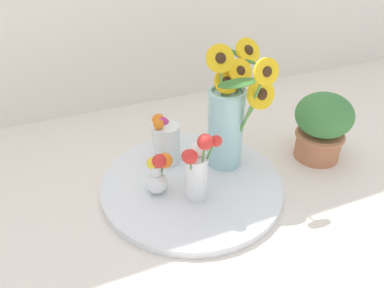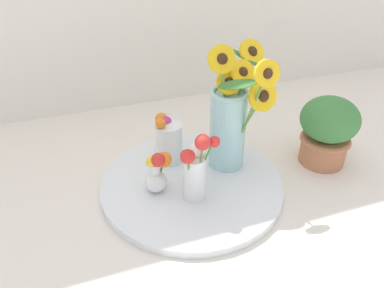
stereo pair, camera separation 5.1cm
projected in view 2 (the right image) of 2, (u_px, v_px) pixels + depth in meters
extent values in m
plane|color=silver|center=(197.00, 192.00, 1.03)|extent=(6.00, 6.00, 0.00)
cylinder|color=silver|center=(192.00, 184.00, 1.04)|extent=(0.50, 0.50, 0.02)
cylinder|color=#9ED1D6|center=(228.00, 130.00, 1.05)|extent=(0.10, 0.10, 0.22)
torus|color=#9ED1D6|center=(230.00, 93.00, 0.98)|extent=(0.11, 0.11, 0.01)
cylinder|color=#568E42|center=(244.00, 126.00, 1.00)|extent=(0.06, 0.05, 0.18)
cylinder|color=yellow|center=(262.00, 96.00, 0.93)|extent=(0.10, 0.04, 0.10)
sphere|color=#382314|center=(262.00, 96.00, 0.93)|extent=(0.03, 0.03, 0.03)
cylinder|color=#568E42|center=(227.00, 119.00, 1.01)|extent=(0.01, 0.02, 0.20)
cylinder|color=yellow|center=(229.00, 83.00, 0.96)|extent=(0.07, 0.05, 0.06)
sphere|color=#382314|center=(229.00, 83.00, 0.96)|extent=(0.03, 0.03, 0.03)
cylinder|color=#568E42|center=(232.00, 117.00, 1.03)|extent=(0.02, 0.04, 0.23)
cylinder|color=yellow|center=(234.00, 75.00, 0.98)|extent=(0.08, 0.06, 0.07)
sphere|color=#382314|center=(234.00, 75.00, 0.98)|extent=(0.03, 0.03, 0.03)
cylinder|color=#568E42|center=(235.00, 119.00, 1.02)|extent=(0.04, 0.01, 0.26)
cylinder|color=yellow|center=(243.00, 72.00, 0.95)|extent=(0.07, 0.05, 0.06)
sphere|color=#382314|center=(243.00, 72.00, 0.95)|extent=(0.03, 0.03, 0.03)
cylinder|color=#568E42|center=(249.00, 116.00, 0.96)|extent=(0.02, 0.09, 0.25)
cylinder|color=yellow|center=(267.00, 73.00, 0.86)|extent=(0.07, 0.03, 0.07)
sphere|color=#382314|center=(267.00, 73.00, 0.86)|extent=(0.03, 0.03, 0.03)
cylinder|color=#568E42|center=(237.00, 100.00, 1.03)|extent=(0.08, 0.04, 0.25)
cylinder|color=yellow|center=(252.00, 52.00, 0.98)|extent=(0.09, 0.05, 0.08)
sphere|color=#382314|center=(252.00, 52.00, 0.98)|extent=(0.03, 0.03, 0.03)
cylinder|color=#568E42|center=(225.00, 104.00, 0.99)|extent=(0.05, 0.03, 0.26)
cylinder|color=yellow|center=(222.00, 59.00, 0.91)|extent=(0.08, 0.04, 0.08)
sphere|color=#382314|center=(222.00, 59.00, 0.91)|extent=(0.03, 0.03, 0.03)
ellipsoid|color=#38702D|center=(246.00, 58.00, 0.98)|extent=(0.09, 0.10, 0.04)
ellipsoid|color=#38702D|center=(238.00, 84.00, 0.88)|extent=(0.10, 0.07, 0.02)
cylinder|color=white|center=(194.00, 177.00, 0.95)|extent=(0.06, 0.06, 0.12)
cylinder|color=#4C8438|center=(197.00, 169.00, 0.94)|extent=(0.01, 0.02, 0.10)
sphere|color=white|center=(197.00, 150.00, 0.92)|extent=(0.04, 0.04, 0.04)
cylinder|color=#4C8438|center=(189.00, 173.00, 0.92)|extent=(0.02, 0.03, 0.12)
sphere|color=red|center=(188.00, 157.00, 0.87)|extent=(0.04, 0.04, 0.04)
cylinder|color=#4C8438|center=(192.00, 173.00, 0.94)|extent=(0.03, 0.02, 0.10)
sphere|color=red|center=(187.00, 156.00, 0.92)|extent=(0.03, 0.03, 0.03)
cylinder|color=#4C8438|center=(205.00, 163.00, 0.92)|extent=(0.03, 0.04, 0.14)
sphere|color=red|center=(214.00, 142.00, 0.87)|extent=(0.03, 0.03, 0.03)
cylinder|color=#4C8438|center=(200.00, 165.00, 0.91)|extent=(0.01, 0.04, 0.15)
sphere|color=red|center=(203.00, 142.00, 0.86)|extent=(0.04, 0.04, 0.04)
sphere|color=white|center=(156.00, 181.00, 0.99)|extent=(0.06, 0.06, 0.06)
cylinder|color=white|center=(155.00, 168.00, 0.96)|extent=(0.03, 0.03, 0.03)
cylinder|color=#427533|center=(153.00, 171.00, 0.98)|extent=(0.01, 0.01, 0.07)
sphere|color=yellow|center=(152.00, 162.00, 0.96)|extent=(0.03, 0.03, 0.03)
cylinder|color=#427533|center=(161.00, 171.00, 0.98)|extent=(0.02, 0.01, 0.07)
sphere|color=orange|center=(164.00, 160.00, 0.96)|extent=(0.04, 0.04, 0.04)
cylinder|color=#427533|center=(156.00, 171.00, 0.96)|extent=(0.02, 0.01, 0.07)
sphere|color=red|center=(158.00, 160.00, 0.94)|extent=(0.04, 0.04, 0.04)
cylinder|color=white|center=(169.00, 142.00, 1.09)|extent=(0.08, 0.08, 0.12)
cylinder|color=#4C8438|center=(162.00, 136.00, 1.07)|extent=(0.02, 0.02, 0.09)
sphere|color=orange|center=(161.00, 123.00, 1.04)|extent=(0.03, 0.03, 0.03)
cylinder|color=#4C8438|center=(167.00, 135.00, 1.10)|extent=(0.03, 0.03, 0.10)
sphere|color=orange|center=(161.00, 119.00, 1.08)|extent=(0.04, 0.04, 0.04)
cylinder|color=#4C8438|center=(168.00, 136.00, 1.10)|extent=(0.02, 0.01, 0.08)
sphere|color=#C6337A|center=(165.00, 123.00, 1.08)|extent=(0.04, 0.04, 0.04)
cylinder|color=#B7704C|center=(323.00, 149.00, 1.13)|extent=(0.14, 0.14, 0.09)
torus|color=#B7704C|center=(325.00, 139.00, 1.11)|extent=(0.15, 0.15, 0.02)
ellipsoid|color=#3D7A3D|center=(330.00, 119.00, 1.07)|extent=(0.17, 0.17, 0.13)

